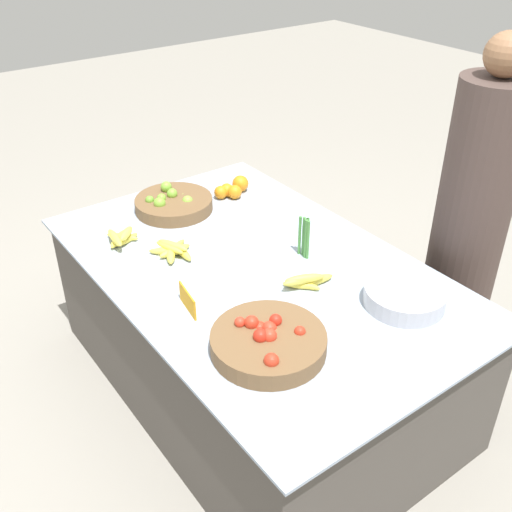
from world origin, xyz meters
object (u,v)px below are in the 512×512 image
metal_bowl (404,296)px  tomato_basket (268,342)px  price_sign (188,300)px  vendor_person (468,233)px  lime_bowl (174,204)px

metal_bowl → tomato_basket: bearing=-99.3°
tomato_basket → metal_bowl: size_ratio=1.30×
price_sign → vendor_person: bearing=84.5°
lime_bowl → vendor_person: bearing=39.4°
lime_bowl → tomato_basket: 1.08m
lime_bowl → vendor_person: 1.31m
lime_bowl → metal_bowl: 1.18m
price_sign → vendor_person: vendor_person is taller
lime_bowl → metal_bowl: lime_bowl is taller
tomato_basket → vendor_person: size_ratio=0.25×
lime_bowl → metal_bowl: (1.14, 0.31, 0.00)m
price_sign → vendor_person: size_ratio=0.10×
metal_bowl → price_sign: price_sign is taller
metal_bowl → vendor_person: 0.54m
metal_bowl → vendor_person: size_ratio=0.19×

